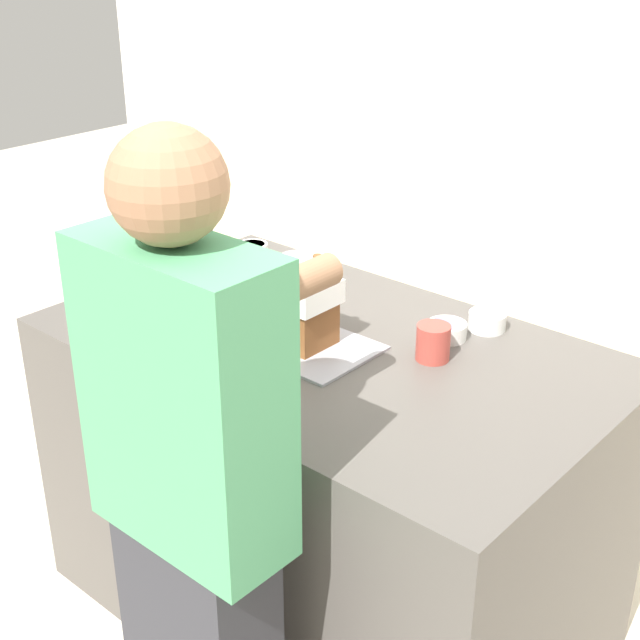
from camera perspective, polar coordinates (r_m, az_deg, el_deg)
The scene contains 14 objects.
ground_plane at distance 3.00m, azimuth 0.43°, elevation -17.71°, with size 12.00×12.00×0.00m, color beige.
back_cabinet_block at distance 4.30m, azimuth 18.69°, elevation 1.96°, with size 6.00×0.60×0.88m.
kitchen_island at distance 2.70m, azimuth 0.46°, elevation -10.39°, with size 1.58×0.96×0.94m.
baking_tray at distance 2.45m, azimuth -1.41°, elevation -1.44°, with size 0.42×0.28×0.01m.
gingerbread_house at distance 2.41m, azimuth -1.42°, elevation 0.76°, with size 0.20×0.16×0.26m.
decorative_tree at distance 2.66m, azimuth -7.44°, elevation 5.10°, with size 0.13×0.13×0.40m.
candy_bowl_near_tray_left at distance 2.94m, azimuth -1.41°, elevation 3.68°, with size 0.13×0.13×0.05m.
candy_bowl_behind_tray at distance 2.81m, azimuth -2.18°, elevation 2.66°, with size 0.10×0.10×0.05m.
candy_bowl_far_left at distance 2.50m, azimuth 8.12°, elevation -0.63°, with size 0.11×0.11×0.05m.
candy_bowl_near_tray_right at distance 3.05m, azimuth -4.34°, elevation 4.49°, with size 0.10×0.10×0.05m.
candy_bowl_far_right at distance 2.86m, azimuth -8.48°, elevation 2.66°, with size 0.12×0.12×0.04m.
candy_bowl_beside_tree at distance 2.57m, azimuth 10.65°, elevation -0.01°, with size 0.11×0.11×0.05m.
mug at distance 2.37m, azimuth 7.25°, elevation -1.43°, with size 0.09×0.09×0.10m.
person at distance 1.94m, azimuth -8.08°, elevation -11.94°, with size 0.45×0.56×1.70m.
Camera 1 is at (1.43, -1.67, 2.04)m, focal length 50.00 mm.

